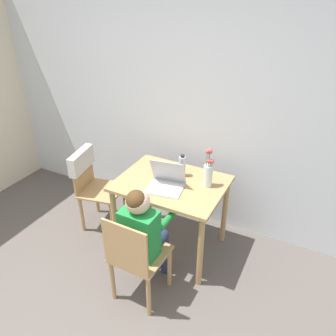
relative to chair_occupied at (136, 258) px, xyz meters
name	(u,v)px	position (x,y,z in m)	size (l,w,h in m)	color
wall_back	(184,106)	(-0.20, 1.27, 0.81)	(6.40, 0.05, 2.50)	silver
dining_table	(171,192)	(-0.03, 0.67, 0.20)	(0.95, 0.73, 0.75)	tan
chair_occupied	(136,258)	(0.00, 0.00, 0.00)	(0.41, 0.41, 0.84)	tan
chair_spare	(90,177)	(-0.95, 0.64, 0.13)	(0.50, 0.47, 0.85)	tan
person_seated	(143,228)	(0.00, 0.12, 0.20)	(0.30, 0.43, 1.03)	#1E8438
laptop	(167,181)	(-0.03, 0.58, 0.37)	(0.34, 0.30, 0.25)	#B2B2B7
flower_vase	(208,172)	(0.28, 0.76, 0.44)	(0.08, 0.08, 0.35)	silver
water_bottle	(182,166)	(0.01, 0.82, 0.41)	(0.06, 0.06, 0.21)	silver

